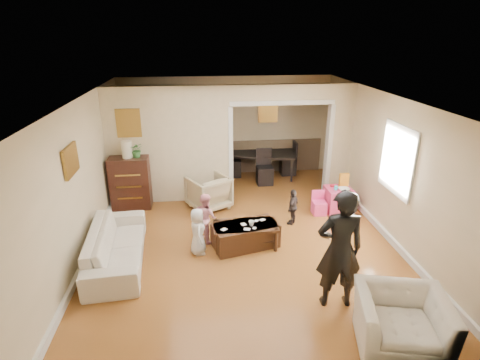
{
  "coord_description": "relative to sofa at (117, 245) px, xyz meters",
  "views": [
    {
      "loc": [
        -0.73,
        -6.41,
        3.65
      ],
      "look_at": [
        0.0,
        0.2,
        1.05
      ],
      "focal_mm": 28.5,
      "sensor_mm": 36.0,
      "label": 1
    }
  ],
  "objects": [
    {
      "name": "floor",
      "position": [
        2.18,
        0.69,
        -0.31
      ],
      "size": [
        7.0,
        7.0,
        0.0
      ],
      "primitive_type": "plane",
      "color": "#AB692C",
      "rests_on": "ground"
    },
    {
      "name": "partition_left",
      "position": [
        0.8,
        2.49,
        0.99
      ],
      "size": [
        2.75,
        0.18,
        2.6
      ],
      "primitive_type": "cube",
      "color": "beige",
      "rests_on": "ground"
    },
    {
      "name": "partition_right",
      "position": [
        4.65,
        2.49,
        0.99
      ],
      "size": [
        0.55,
        0.18,
        2.6
      ],
      "primitive_type": "cube",
      "color": "beige",
      "rests_on": "ground"
    },
    {
      "name": "partition_header",
      "position": [
        3.28,
        2.49,
        2.11
      ],
      "size": [
        2.22,
        0.18,
        0.35
      ],
      "primitive_type": "cube",
      "color": "beige",
      "rests_on": "partition_right"
    },
    {
      "name": "window_pane",
      "position": [
        4.91,
        0.29,
        1.24
      ],
      "size": [
        0.03,
        0.95,
        1.1
      ],
      "primitive_type": "cube",
      "color": "white",
      "rests_on": "ground"
    },
    {
      "name": "framed_art_partition",
      "position": [
        -0.02,
        2.39,
        1.54
      ],
      "size": [
        0.45,
        0.03,
        0.55
      ],
      "primitive_type": "cube",
      "color": "brown",
      "rests_on": "partition_left"
    },
    {
      "name": "framed_art_sofa_wall",
      "position": [
        -0.53,
        0.09,
        1.49
      ],
      "size": [
        0.03,
        0.55,
        0.4
      ],
      "primitive_type": "cube",
      "color": "brown"
    },
    {
      "name": "framed_art_alcove",
      "position": [
        3.28,
        4.13,
        1.39
      ],
      "size": [
        0.45,
        0.03,
        0.55
      ],
      "primitive_type": "cube",
      "color": "brown"
    },
    {
      "name": "sofa",
      "position": [
        0.0,
        0.0,
        0.0
      ],
      "size": [
        0.99,
        2.19,
        0.62
      ],
      "primitive_type": "imported",
      "rotation": [
        0.0,
        0.0,
        1.65
      ],
      "color": "beige",
      "rests_on": "ground"
    },
    {
      "name": "armchair_back",
      "position": [
        1.6,
        1.98,
        0.06
      ],
      "size": [
        1.09,
        1.1,
        0.74
      ],
      "primitive_type": "imported",
      "rotation": [
        0.0,
        0.0,
        3.66
      ],
      "color": "tan",
      "rests_on": "ground"
    },
    {
      "name": "armchair_front",
      "position": [
        3.81,
        -2.26,
        0.03
      ],
      "size": [
        1.25,
        1.15,
        0.69
      ],
      "primitive_type": "imported",
      "rotation": [
        0.0,
        0.0,
        -0.24
      ],
      "color": "beige",
      "rests_on": "ground"
    },
    {
      "name": "dresser",
      "position": [
        -0.08,
        2.2,
        0.26
      ],
      "size": [
        0.84,
        0.47,
        1.15
      ],
      "primitive_type": "cube",
      "color": "#351A10",
      "rests_on": "ground"
    },
    {
      "name": "table_lamp",
      "position": [
        -0.08,
        2.2,
        1.02
      ],
      "size": [
        0.22,
        0.22,
        0.36
      ],
      "primitive_type": "cylinder",
      "color": "beige",
      "rests_on": "dresser"
    },
    {
      "name": "potted_plant",
      "position": [
        0.12,
        2.2,
        1.0
      ],
      "size": [
        0.29,
        0.25,
        0.32
      ],
      "primitive_type": "imported",
      "color": "#417F38",
      "rests_on": "dresser"
    },
    {
      "name": "coffee_table",
      "position": [
        2.21,
        0.27,
        -0.1
      ],
      "size": [
        1.26,
        0.85,
        0.43
      ],
      "primitive_type": "cube",
      "rotation": [
        0.0,
        0.0,
        0.26
      ],
      "color": "#3B1F12",
      "rests_on": "ground"
    },
    {
      "name": "coffee_cup",
      "position": [
        2.31,
        0.22,
        0.17
      ],
      "size": [
        0.12,
        0.12,
        0.09
      ],
      "primitive_type": "imported",
      "rotation": [
        0.0,
        0.0,
        0.26
      ],
      "color": "white",
      "rests_on": "coffee_table"
    },
    {
      "name": "play_table",
      "position": [
        4.38,
        1.5,
        -0.05
      ],
      "size": [
        0.55,
        0.55,
        0.52
      ],
      "primitive_type": "cube",
      "rotation": [
        0.0,
        0.0,
        0.01
      ],
      "color": "#D63869",
      "rests_on": "ground"
    },
    {
      "name": "cereal_box",
      "position": [
        4.5,
        1.6,
        0.36
      ],
      "size": [
        0.2,
        0.07,
        0.3
      ],
      "primitive_type": "cube",
      "rotation": [
        0.0,
        0.0,
        0.01
      ],
      "color": "yellow",
      "rests_on": "play_table"
    },
    {
      "name": "cyan_cup",
      "position": [
        4.28,
        1.45,
        0.25
      ],
      "size": [
        0.08,
        0.08,
        0.08
      ],
      "primitive_type": "cylinder",
      "color": "#27B6C4",
      "rests_on": "play_table"
    },
    {
      "name": "toy_block",
      "position": [
        4.26,
        1.62,
        0.24
      ],
      "size": [
        0.1,
        0.08,
        0.05
      ],
      "primitive_type": "cube",
      "rotation": [
        0.0,
        0.0,
        0.36
      ],
      "color": "red",
      "rests_on": "play_table"
    },
    {
      "name": "play_bowl",
      "position": [
        4.43,
        1.38,
        0.24
      ],
      "size": [
        0.23,
        0.23,
        0.06
      ],
      "primitive_type": "imported",
      "rotation": [
        0.0,
        0.0,
        0.01
      ],
      "color": "white",
      "rests_on": "play_table"
    },
    {
      "name": "dining_table",
      "position": [
        3.07,
        3.89,
        0.02
      ],
      "size": [
        2.07,
        1.47,
        0.66
      ],
      "primitive_type": "imported",
      "rotation": [
        0.0,
        0.0,
        -0.25
      ],
      "color": "black",
      "rests_on": "ground"
    },
    {
      "name": "adult_person",
      "position": [
        3.28,
        -1.42,
        0.57
      ],
      "size": [
        0.66,
        0.45,
        1.77
      ],
      "primitive_type": "imported",
      "rotation": [
        0.0,
        0.0,
        3.09
      ],
      "color": "black",
      "rests_on": "ground"
    },
    {
      "name": "child_kneel_a",
      "position": [
        1.36,
        0.12,
        0.11
      ],
      "size": [
        0.3,
        0.44,
        0.85
      ],
      "primitive_type": "imported",
      "rotation": [
        0.0,
        0.0,
        1.65
      ],
      "color": "silver",
      "rests_on": "ground"
    },
    {
      "name": "child_kneel_b",
      "position": [
        1.51,
        0.57,
        0.15
      ],
      "size": [
        0.55,
        0.57,
        0.93
      ],
      "primitive_type": "imported",
      "rotation": [
        0.0,
        0.0,
        2.18
      ],
      "color": "pink",
      "rests_on": "ground"
    },
    {
      "name": "child_toddler",
      "position": [
        3.26,
        1.02,
        0.06
      ],
      "size": [
        0.41,
        0.47,
        0.75
      ],
      "primitive_type": "imported",
      "rotation": [
        0.0,
        0.0,
        -2.19
      ],
      "color": "black",
      "rests_on": "ground"
    },
    {
      "name": "craft_papers",
      "position": [
        2.23,
        0.24,
        0.12
      ],
      "size": [
        0.86,
        0.44,
        0.0
      ],
      "color": "white",
      "rests_on": "coffee_table"
    }
  ]
}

